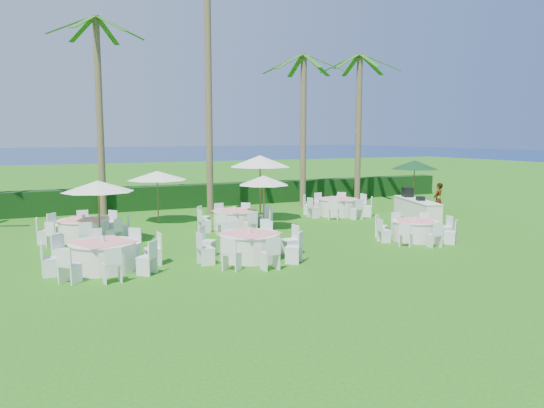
{
  "coord_description": "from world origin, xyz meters",
  "views": [
    {
      "loc": [
        -7.27,
        -15.38,
        3.82
      ],
      "look_at": [
        0.97,
        2.16,
        1.3
      ],
      "focal_mm": 35.0,
      "sensor_mm": 36.0,
      "label": 1
    }
  ],
  "objects_px": {
    "banquet_table_d": "(84,229)",
    "staff_person": "(438,200)",
    "banquet_table_b": "(250,245)",
    "umbrella_a": "(98,186)",
    "umbrella_c": "(157,176)",
    "umbrella_green": "(415,165)",
    "buffet_table": "(416,208)",
    "banquet_table_e": "(235,219)",
    "umbrella_b": "(264,180)",
    "banquet_table_a": "(103,255)",
    "banquet_table_c": "(415,230)",
    "umbrella_d": "(260,161)",
    "banquet_table_f": "(338,206)"
  },
  "relations": [
    {
      "from": "banquet_table_d",
      "to": "staff_person",
      "type": "xyz_separation_m",
      "value": [
        15.75,
        -0.96,
        0.38
      ]
    },
    {
      "from": "banquet_table_b",
      "to": "banquet_table_d",
      "type": "xyz_separation_m",
      "value": [
        -4.33,
        5.22,
        -0.02
      ]
    },
    {
      "from": "banquet_table_d",
      "to": "umbrella_a",
      "type": "height_order",
      "value": "umbrella_a"
    },
    {
      "from": "umbrella_c",
      "to": "umbrella_green",
      "type": "distance_m",
      "value": 12.61
    },
    {
      "from": "banquet_table_d",
      "to": "buffet_table",
      "type": "distance_m",
      "value": 14.53
    },
    {
      "from": "banquet_table_e",
      "to": "umbrella_b",
      "type": "xyz_separation_m",
      "value": [
        1.01,
        -0.65,
        1.61
      ]
    },
    {
      "from": "staff_person",
      "to": "banquet_table_a",
      "type": "bearing_deg",
      "value": -9.05
    },
    {
      "from": "banquet_table_a",
      "to": "buffet_table",
      "type": "bearing_deg",
      "value": 14.59
    },
    {
      "from": "banquet_table_a",
      "to": "umbrella_a",
      "type": "distance_m",
      "value": 4.2
    },
    {
      "from": "banquet_table_e",
      "to": "umbrella_a",
      "type": "xyz_separation_m",
      "value": [
        -5.39,
        -0.77,
        1.64
      ]
    },
    {
      "from": "buffet_table",
      "to": "staff_person",
      "type": "relative_size",
      "value": 2.4
    },
    {
      "from": "banquet_table_c",
      "to": "buffet_table",
      "type": "xyz_separation_m",
      "value": [
        3.53,
        4.11,
        0.08
      ]
    },
    {
      "from": "umbrella_b",
      "to": "umbrella_d",
      "type": "xyz_separation_m",
      "value": [
        0.76,
        2.08,
        0.66
      ]
    },
    {
      "from": "umbrella_a",
      "to": "umbrella_green",
      "type": "height_order",
      "value": "umbrella_green"
    },
    {
      "from": "banquet_table_b",
      "to": "umbrella_d",
      "type": "height_order",
      "value": "umbrella_d"
    },
    {
      "from": "banquet_table_f",
      "to": "umbrella_c",
      "type": "relative_size",
      "value": 1.26
    },
    {
      "from": "banquet_table_d",
      "to": "banquet_table_f",
      "type": "height_order",
      "value": "banquet_table_f"
    },
    {
      "from": "umbrella_a",
      "to": "umbrella_d",
      "type": "xyz_separation_m",
      "value": [
        7.17,
        2.2,
        0.63
      ]
    },
    {
      "from": "umbrella_d",
      "to": "banquet_table_b",
      "type": "bearing_deg",
      "value": -116.44
    },
    {
      "from": "banquet_table_f",
      "to": "staff_person",
      "type": "distance_m",
      "value": 4.72
    },
    {
      "from": "banquet_table_e",
      "to": "banquet_table_f",
      "type": "relative_size",
      "value": 0.95
    },
    {
      "from": "banquet_table_c",
      "to": "banquet_table_d",
      "type": "relative_size",
      "value": 0.92
    },
    {
      "from": "banquet_table_a",
      "to": "umbrella_b",
      "type": "xyz_separation_m",
      "value": [
        6.8,
        3.98,
        1.59
      ]
    },
    {
      "from": "buffet_table",
      "to": "umbrella_d",
      "type": "bearing_deg",
      "value": 161.57
    },
    {
      "from": "umbrella_c",
      "to": "buffet_table",
      "type": "xyz_separation_m",
      "value": [
        11.13,
        -3.78,
        -1.61
      ]
    },
    {
      "from": "banquet_table_a",
      "to": "umbrella_c",
      "type": "height_order",
      "value": "umbrella_c"
    },
    {
      "from": "umbrella_b",
      "to": "banquet_table_f",
      "type": "bearing_deg",
      "value": 23.28
    },
    {
      "from": "umbrella_b",
      "to": "umbrella_d",
      "type": "height_order",
      "value": "umbrella_d"
    },
    {
      "from": "banquet_table_c",
      "to": "banquet_table_d",
      "type": "bearing_deg",
      "value": 155.43
    },
    {
      "from": "banquet_table_f",
      "to": "umbrella_a",
      "type": "relative_size",
      "value": 1.32
    },
    {
      "from": "banquet_table_a",
      "to": "banquet_table_c",
      "type": "distance_m",
      "value": 10.93
    },
    {
      "from": "banquet_table_d",
      "to": "umbrella_b",
      "type": "bearing_deg",
      "value": -5.77
    },
    {
      "from": "banquet_table_a",
      "to": "banquet_table_b",
      "type": "height_order",
      "value": "banquet_table_b"
    },
    {
      "from": "buffet_table",
      "to": "umbrella_a",
      "type": "bearing_deg",
      "value": 179.62
    },
    {
      "from": "banquet_table_c",
      "to": "banquet_table_d",
      "type": "distance_m",
      "value": 12.06
    },
    {
      "from": "banquet_table_b",
      "to": "staff_person",
      "type": "distance_m",
      "value": 12.19
    },
    {
      "from": "banquet_table_e",
      "to": "buffet_table",
      "type": "relative_size",
      "value": 0.82
    },
    {
      "from": "banquet_table_e",
      "to": "umbrella_a",
      "type": "relative_size",
      "value": 1.25
    },
    {
      "from": "umbrella_a",
      "to": "umbrella_green",
      "type": "distance_m",
      "value": 15.47
    },
    {
      "from": "banquet_table_f",
      "to": "banquet_table_d",
      "type": "bearing_deg",
      "value": -173.26
    },
    {
      "from": "banquet_table_e",
      "to": "umbrella_c",
      "type": "xyz_separation_m",
      "value": [
        -2.47,
        2.91,
        1.67
      ]
    },
    {
      "from": "banquet_table_d",
      "to": "umbrella_d",
      "type": "relative_size",
      "value": 1.09
    },
    {
      "from": "banquet_table_d",
      "to": "staff_person",
      "type": "bearing_deg",
      "value": -3.5
    },
    {
      "from": "banquet_table_e",
      "to": "umbrella_d",
      "type": "relative_size",
      "value": 1.06
    },
    {
      "from": "umbrella_a",
      "to": "umbrella_c",
      "type": "xyz_separation_m",
      "value": [
        2.93,
        3.69,
        0.03
      ]
    },
    {
      "from": "banquet_table_f",
      "to": "umbrella_b",
      "type": "distance_m",
      "value": 5.48
    },
    {
      "from": "banquet_table_a",
      "to": "umbrella_green",
      "type": "bearing_deg",
      "value": 19.39
    },
    {
      "from": "banquet_table_e",
      "to": "umbrella_d",
      "type": "distance_m",
      "value": 3.21
    },
    {
      "from": "umbrella_b",
      "to": "staff_person",
      "type": "distance_m",
      "value": 8.99
    },
    {
      "from": "banquet_table_b",
      "to": "umbrella_d",
      "type": "relative_size",
      "value": 1.12
    }
  ]
}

